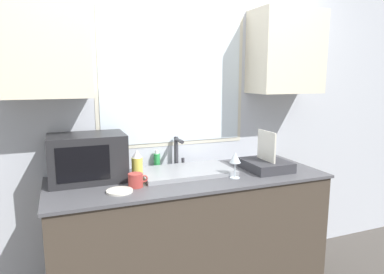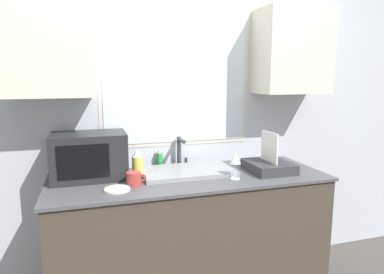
{
  "view_description": "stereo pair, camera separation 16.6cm",
  "coord_description": "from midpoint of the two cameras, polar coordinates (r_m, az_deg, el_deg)",
  "views": [
    {
      "loc": [
        -0.82,
        -1.8,
        1.59
      ],
      "look_at": [
        0.0,
        0.3,
        1.2
      ],
      "focal_mm": 32.0,
      "sensor_mm": 36.0,
      "label": 1
    },
    {
      "loc": [
        -0.66,
        -1.86,
        1.59
      ],
      "look_at": [
        0.0,
        0.3,
        1.2
      ],
      "focal_mm": 32.0,
      "sensor_mm": 36.0,
      "label": 2
    }
  ],
  "objects": [
    {
      "name": "wine_glass",
      "position": [
        2.31,
        5.17,
        -3.6
      ],
      "size": [
        0.08,
        0.08,
        0.18
      ],
      "color": "silver",
      "rests_on": "countertop"
    },
    {
      "name": "countertop",
      "position": [
        2.55,
        -2.34,
        -16.41
      ],
      "size": [
        1.9,
        0.71,
        0.92
      ],
      "color": "#42382D",
      "rests_on": "ground_plane"
    },
    {
      "name": "spray_bottle",
      "position": [
        2.34,
        -11.16,
        -4.64
      ],
      "size": [
        0.07,
        0.07,
        0.2
      ],
      "color": "#D8CC4C",
      "rests_on": "countertop"
    },
    {
      "name": "small_plate",
      "position": [
        2.13,
        -14.22,
        -8.75
      ],
      "size": [
        0.16,
        0.16,
        0.01
      ],
      "color": "silver",
      "rests_on": "countertop"
    },
    {
      "name": "soap_bottle",
      "position": [
        2.61,
        -7.7,
        -3.85
      ],
      "size": [
        0.05,
        0.05,
        0.14
      ],
      "color": "#268C3F",
      "rests_on": "countertop"
    },
    {
      "name": "dish_rack",
      "position": [
        2.57,
        10.4,
        -4.4
      ],
      "size": [
        0.29,
        0.34,
        0.29
      ],
      "color": "#333338",
      "rests_on": "countertop"
    },
    {
      "name": "mug_near_sink",
      "position": [
        2.19,
        -11.53,
        -7.09
      ],
      "size": [
        0.12,
        0.09,
        0.09
      ],
      "color": "#A53833",
      "rests_on": "countertop"
    },
    {
      "name": "wall_back",
      "position": [
        2.61,
        -4.87,
        5.64
      ],
      "size": [
        6.0,
        0.38,
        2.6
      ],
      "color": "silver",
      "rests_on": "ground_plane"
    },
    {
      "name": "sink_basin",
      "position": [
        2.45,
        -2.82,
        -5.76
      ],
      "size": [
        0.65,
        0.38,
        0.03
      ],
      "color": "gray",
      "rests_on": "countertop"
    },
    {
      "name": "faucet",
      "position": [
        2.6,
        -4.15,
        -2.1
      ],
      "size": [
        0.08,
        0.16,
        0.23
      ],
      "color": "#333338",
      "rests_on": "countertop"
    },
    {
      "name": "microwave",
      "position": [
        2.37,
        -18.97,
        -3.29
      ],
      "size": [
        0.49,
        0.33,
        0.31
      ],
      "color": "#232326",
      "rests_on": "countertop"
    }
  ]
}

